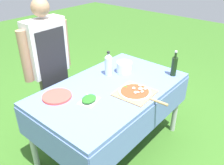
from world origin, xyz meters
TOP-DOWN VIEW (x-y plane):
  - ground_plane at (0.00, 0.00)m, footprint 12.00×12.00m
  - prep_table at (0.00, 0.00)m, footprint 1.50×0.91m
  - person_cook at (-0.19, 0.68)m, footprint 0.57×0.19m
  - pizza_on_peel at (0.05, -0.25)m, footprint 0.34×0.49m
  - oil_bottle at (0.60, -0.33)m, footprint 0.06×0.06m
  - water_bottle at (0.18, 0.18)m, footprint 0.08×0.08m
  - herb_container at (-0.30, -0.02)m, footprint 0.21×0.18m
  - mixing_tub at (0.33, 0.10)m, footprint 0.16×0.16m
  - plate_stack at (-0.44, 0.24)m, footprint 0.26×0.26m

SIDE VIEW (x-z plane):
  - ground_plane at x=0.00m, z-range 0.00..0.00m
  - prep_table at x=0.00m, z-range 0.28..1.03m
  - plate_stack at x=-0.44m, z-range 0.75..0.77m
  - pizza_on_peel at x=0.05m, z-range 0.74..0.79m
  - herb_container at x=-0.30m, z-range 0.75..0.79m
  - mixing_tub at x=0.33m, z-range 0.75..0.86m
  - oil_bottle at x=0.60m, z-range 0.72..0.99m
  - water_bottle at x=0.18m, z-range 0.74..1.00m
  - person_cook at x=-0.19m, z-range 0.14..1.65m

